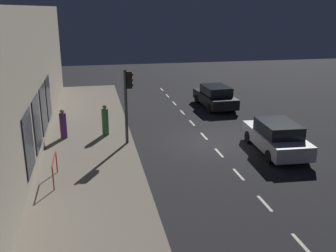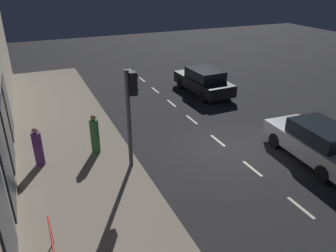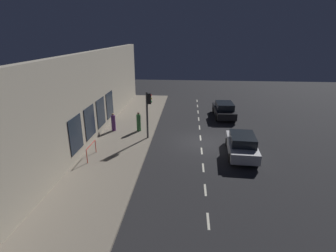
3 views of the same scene
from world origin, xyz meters
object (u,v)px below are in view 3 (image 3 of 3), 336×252
traffic_light (148,108)px  parked_car_1 (224,110)px  pedestrian_1 (139,122)px  parked_car_0 (242,145)px  pedestrian_0 (113,123)px

traffic_light → parked_car_1: bearing=-135.5°
parked_car_1 → pedestrian_1: size_ratio=2.74×
parked_car_0 → parked_car_1: same height
parked_car_0 → pedestrian_1: size_ratio=2.74×
traffic_light → parked_car_0: (-7.04, 2.36, -1.92)m
pedestrian_1 → parked_car_0: bearing=149.4°
traffic_light → pedestrian_1: traffic_light is taller
parked_car_0 → parked_car_1: bearing=94.2°
pedestrian_0 → pedestrian_1: size_ratio=0.94×
parked_car_0 → pedestrian_1: 9.07m
parked_car_1 → traffic_light: bearing=-137.5°
parked_car_1 → parked_car_0: bearing=-90.9°
pedestrian_0 → parked_car_0: bearing=-81.8°
parked_car_0 → pedestrian_0: 11.08m
traffic_light → pedestrian_0: traffic_light is taller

